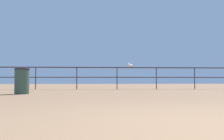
# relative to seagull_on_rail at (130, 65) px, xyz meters

# --- Properties ---
(ground_plane) EXTENTS (60.00, 60.00, 0.00)m
(ground_plane) POSITION_rel_seagull_on_rail_xyz_m (-0.65, -9.80, -1.20)
(ground_plane) COLOR #926C4C
(pier_railing) EXTENTS (23.80, 0.05, 1.10)m
(pier_railing) POSITION_rel_seagull_on_rail_xyz_m (-0.65, 0.01, -0.38)
(pier_railing) COLOR #322727
(pier_railing) RESTS_ON ground_plane
(seagull_on_rail) EXTENTS (0.43, 0.25, 0.21)m
(seagull_on_rail) POSITION_rel_seagull_on_rail_xyz_m (0.00, 0.00, 0.00)
(seagull_on_rail) COLOR white
(seagull_on_rail) RESTS_ON pier_railing
(trash_bin) EXTENTS (0.47, 0.47, 0.82)m
(trash_bin) POSITION_rel_seagull_on_rail_xyz_m (-4.07, -4.02, -0.79)
(trash_bin) COLOR #314A3C
(trash_bin) RESTS_ON ground_plane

